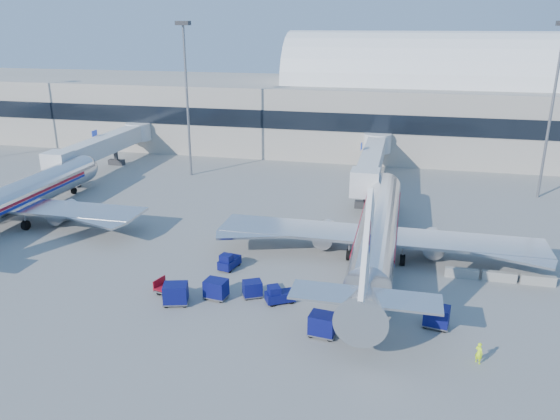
% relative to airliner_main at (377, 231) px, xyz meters
% --- Properties ---
extents(ground, '(260.00, 260.00, 0.00)m').
position_rel_airliner_main_xyz_m(ground, '(-10.00, -4.51, -2.93)').
color(ground, gray).
rests_on(ground, ground).
extents(terminal, '(170.00, 28.15, 21.00)m').
position_rel_airliner_main_xyz_m(terminal, '(-23.60, 51.46, 4.60)').
color(terminal, '#B2AA9E').
rests_on(terminal, ground).
extents(airliner_main, '(32.00, 37.26, 12.07)m').
position_rel_airliner_main_xyz_m(airliner_main, '(0.00, 0.00, 0.00)').
color(airliner_main, silver).
rests_on(airliner_main, ground).
extents(airliner_mid, '(32.00, 37.26, 12.07)m').
position_rel_airliner_main_xyz_m(airliner_mid, '(-42.00, 0.00, 0.00)').
color(airliner_mid, silver).
rests_on(airliner_mid, ground).
extents(jetbridge_near, '(4.40, 27.50, 6.25)m').
position_rel_airliner_main_xyz_m(jetbridge_near, '(-2.40, 26.30, 1.00)').
color(jetbridge_near, silver).
rests_on(jetbridge_near, ground).
extents(jetbridge_mid, '(4.40, 27.50, 6.25)m').
position_rel_airliner_main_xyz_m(jetbridge_mid, '(-44.40, 26.30, 1.00)').
color(jetbridge_mid, silver).
rests_on(jetbridge_mid, ground).
extents(mast_west, '(2.00, 1.20, 22.60)m').
position_rel_airliner_main_xyz_m(mast_west, '(-30.00, 25.49, 11.87)').
color(mast_west, slate).
rests_on(mast_west, ground).
extents(mast_east, '(2.00, 1.20, 22.60)m').
position_rel_airliner_main_xyz_m(mast_east, '(20.00, 25.49, 11.87)').
color(mast_east, slate).
rests_on(mast_east, ground).
extents(barrier_near, '(3.00, 0.55, 0.90)m').
position_rel_airliner_main_xyz_m(barrier_near, '(8.00, -2.51, -2.48)').
color(barrier_near, '#9E9E96').
rests_on(barrier_near, ground).
extents(barrier_mid, '(3.00, 0.55, 0.90)m').
position_rel_airliner_main_xyz_m(barrier_mid, '(11.30, -2.51, -2.48)').
color(barrier_mid, '#9E9E96').
rests_on(barrier_mid, ground).
extents(barrier_far, '(3.00, 0.55, 0.90)m').
position_rel_airliner_main_xyz_m(barrier_far, '(14.60, -2.51, -2.48)').
color(barrier_far, '#9E9E96').
rests_on(barrier_far, ground).
extents(tug_lead, '(2.71, 2.26, 1.58)m').
position_rel_airliner_main_xyz_m(tug_lead, '(-7.39, -11.05, -2.21)').
color(tug_lead, '#0A0E51').
rests_on(tug_lead, ground).
extents(tug_right, '(2.70, 2.36, 1.59)m').
position_rel_airliner_main_xyz_m(tug_right, '(0.35, -7.21, -2.20)').
color(tug_right, '#0A0E51').
rests_on(tug_right, ground).
extents(tug_left, '(1.76, 2.71, 1.63)m').
position_rel_airliner_main_xyz_m(tug_left, '(-13.61, -5.61, -2.18)').
color(tug_left, '#0A0E51').
rests_on(tug_left, ground).
extents(cart_train_a, '(2.06, 1.89, 1.46)m').
position_rel_airliner_main_xyz_m(cart_train_a, '(-9.84, -10.57, -2.14)').
color(cart_train_a, '#0A0E51').
rests_on(cart_train_a, ground).
extents(cart_train_b, '(2.12, 1.73, 1.71)m').
position_rel_airliner_main_xyz_m(cart_train_b, '(-12.79, -11.53, -2.01)').
color(cart_train_b, '#0A0E51').
rests_on(cart_train_b, ground).
extents(cart_train_c, '(2.43, 2.09, 1.84)m').
position_rel_airliner_main_xyz_m(cart_train_c, '(-15.73, -13.26, -1.95)').
color(cart_train_c, '#0A0E51').
rests_on(cart_train_c, ground).
extents(cart_solo_near, '(2.21, 1.80, 1.79)m').
position_rel_airliner_main_xyz_m(cart_solo_near, '(-3.01, -15.28, -1.97)').
color(cart_solo_near, '#0A0E51').
rests_on(cart_solo_near, ground).
extents(cart_solo_far, '(2.21, 1.83, 1.74)m').
position_rel_airliner_main_xyz_m(cart_solo_far, '(5.39, -12.03, -2.00)').
color(cart_solo_far, '#0A0E51').
rests_on(cart_solo_far, ground).
extents(cart_open_red, '(2.66, 2.19, 0.62)m').
position_rel_airliner_main_xyz_m(cart_open_red, '(-16.97, -11.76, -2.48)').
color(cart_open_red, slate).
rests_on(cart_open_red, ground).
extents(ramp_worker, '(0.69, 0.68, 1.60)m').
position_rel_airliner_main_xyz_m(ramp_worker, '(8.07, -16.29, -2.13)').
color(ramp_worker, '#B5ED19').
rests_on(ramp_worker, ground).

